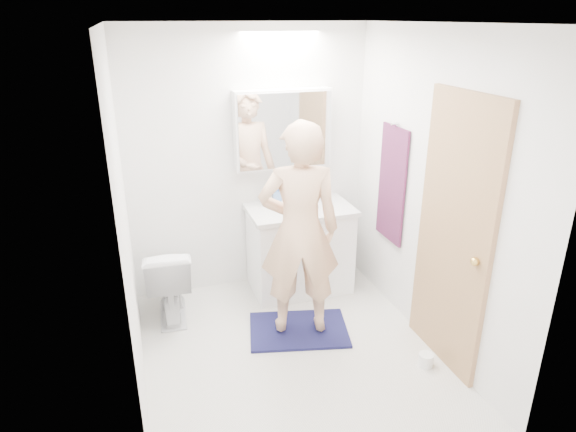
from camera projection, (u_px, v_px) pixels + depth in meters
name	position (u px, v px, depth m)	size (l,w,h in m)	color
floor	(292.00, 354.00, 3.91)	(2.50, 2.50, 0.00)	silver
ceiling	(293.00, 23.00, 3.03)	(2.50, 2.50, 0.00)	white
wall_back	(249.00, 163.00, 4.58)	(2.50, 2.50, 0.00)	white
wall_front	(376.00, 300.00, 2.37)	(2.50, 2.50, 0.00)	white
wall_left	(126.00, 228.00, 3.16)	(2.50, 2.50, 0.00)	white
wall_right	(431.00, 193.00, 3.78)	(2.50, 2.50, 0.00)	white
vanity_cabinet	(300.00, 250.00, 4.74)	(0.90, 0.55, 0.78)	white
countertop	(300.00, 210.00, 4.59)	(0.95, 0.58, 0.04)	silver
sink_basin	(299.00, 205.00, 4.60)	(0.36, 0.36, 0.03)	white
faucet	(293.00, 192.00, 4.74)	(0.02, 0.02, 0.16)	silver
medicine_cabinet	(283.00, 129.00, 4.49)	(0.88, 0.14, 0.70)	white
mirror_panel	(285.00, 131.00, 4.42)	(0.84, 0.01, 0.66)	silver
toilet	(169.00, 280.00, 4.31)	(0.38, 0.66, 0.68)	white
bath_rug	(299.00, 330.00, 4.19)	(0.80, 0.55, 0.02)	#1A1647
person	(299.00, 231.00, 3.86)	(0.63, 0.41, 1.72)	#E1AF87
door	(454.00, 236.00, 3.54)	(0.04, 0.80, 2.00)	tan
door_knob	(475.00, 262.00, 3.28)	(0.06, 0.06, 0.06)	gold
towel	(392.00, 185.00, 4.30)	(0.02, 0.42, 1.00)	#111F35
towel_hook	(395.00, 124.00, 4.11)	(0.02, 0.02, 0.07)	silver
soap_bottle_a	(267.00, 195.00, 4.60)	(0.08, 0.08, 0.20)	#CABC83
soap_bottle_b	(277.00, 194.00, 4.66)	(0.08, 0.08, 0.18)	#5780BB
toothbrush_cup	(312.00, 195.00, 4.75)	(0.11, 0.11, 0.10)	#3F48BF
toilet_paper_roll	(426.00, 360.00, 3.77)	(0.11, 0.11, 0.10)	white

